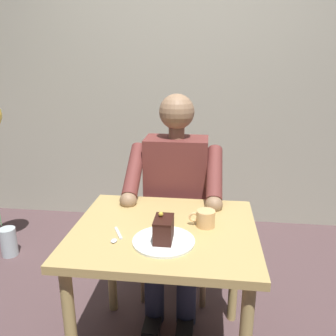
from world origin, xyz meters
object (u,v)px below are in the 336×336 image
object	(u,v)px
dining_table	(164,248)
coffee_cup	(205,218)
seated_person	(175,201)
dessert_spoon	(116,237)
cake_slice	(164,229)
chair	(177,214)

from	to	relation	value
dining_table	coffee_cup	xyz separation A→B (m)	(-0.18, -0.04, 0.14)
seated_person	coffee_cup	distance (m)	0.47
dessert_spoon	seated_person	bearing A→B (deg)	-108.35
cake_slice	dessert_spoon	world-z (taller)	cake_slice
chair	seated_person	world-z (taller)	seated_person
dining_table	dessert_spoon	distance (m)	0.25
seated_person	cake_slice	world-z (taller)	seated_person
cake_slice	seated_person	bearing A→B (deg)	-88.72
dining_table	cake_slice	world-z (taller)	cake_slice
dessert_spoon	coffee_cup	bearing A→B (deg)	-157.45
cake_slice	coffee_cup	distance (m)	0.24
dining_table	cake_slice	bearing A→B (deg)	95.99
seated_person	coffee_cup	xyz separation A→B (m)	(-0.18, 0.42, 0.10)
seated_person	dessert_spoon	world-z (taller)	seated_person
chair	coffee_cup	world-z (taller)	chair
dining_table	seated_person	size ratio (longest dim) A/B	0.65
dining_table	coffee_cup	world-z (taller)	coffee_cup
dining_table	chair	world-z (taller)	chair
seated_person	dining_table	bearing A→B (deg)	90.00
dining_table	coffee_cup	distance (m)	0.23
chair	seated_person	bearing A→B (deg)	90.00
coffee_cup	dessert_spoon	distance (m)	0.40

